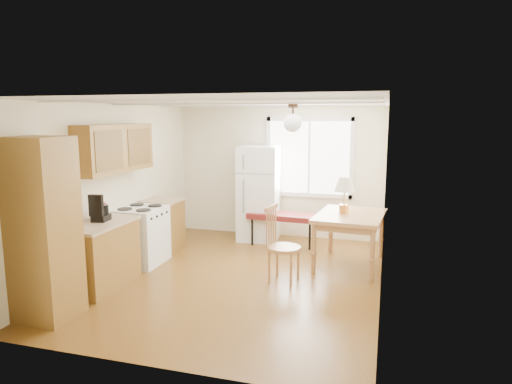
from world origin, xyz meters
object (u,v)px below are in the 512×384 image
at_px(dining_table, 350,220).
at_px(chair, 277,238).
at_px(bench, 283,217).
at_px(refrigerator, 259,193).

xyz_separation_m(dining_table, chair, (-0.93, -0.97, -0.10)).
bearing_deg(chair, bench, 107.53).
distance_m(bench, chair, 1.83).
bearing_deg(bench, chair, -75.49).
distance_m(refrigerator, bench, 0.70).
bearing_deg(refrigerator, chair, -71.46).
height_order(bench, chair, chair).
bearing_deg(bench, refrigerator, 156.82).
relative_size(refrigerator, bench, 1.38).
xyz_separation_m(refrigerator, chair, (0.85, -2.07, -0.26)).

